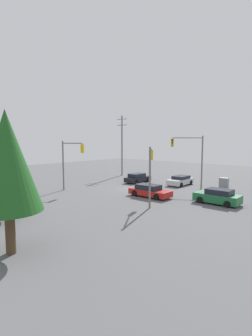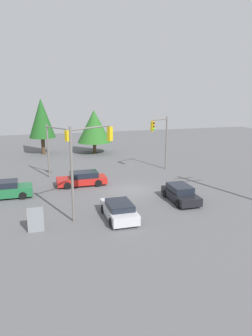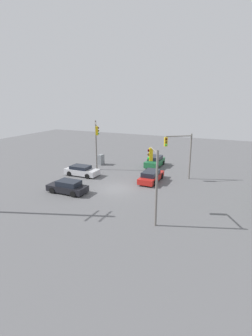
{
  "view_description": "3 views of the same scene",
  "coord_description": "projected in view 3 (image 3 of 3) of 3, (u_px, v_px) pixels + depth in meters",
  "views": [
    {
      "loc": [
        -20.55,
        25.26,
        6.09
      ],
      "look_at": [
        0.19,
        1.84,
        2.78
      ],
      "focal_mm": 28.0,
      "sensor_mm": 36.0,
      "label": 1
    },
    {
      "loc": [
        -8.32,
        -27.39,
        9.17
      ],
      "look_at": [
        -0.46,
        -0.25,
        2.17
      ],
      "focal_mm": 35.0,
      "sensor_mm": 36.0,
      "label": 2
    },
    {
      "loc": [
        24.06,
        12.04,
        9.73
      ],
      "look_at": [
        -1.37,
        0.61,
        2.06
      ],
      "focal_mm": 28.0,
      "sensor_mm": 36.0,
      "label": 3
    }
  ],
  "objects": [
    {
      "name": "sedan_dark",
      "position": [
        68.0,
        187.0,
        27.17
      ],
      "size": [
        1.9,
        4.19,
        1.33
      ],
      "rotation": [
        0.0,
        0.0,
        3.14
      ],
      "color": "black",
      "rests_on": "ground_plane"
    },
    {
      "name": "traffic_signal_cross",
      "position": [
        96.0,
        138.0,
        33.36
      ],
      "size": [
        3.47,
        2.37,
        6.66
      ],
      "rotation": [
        0.0,
        0.0,
        0.57
      ],
      "color": "slate",
      "rests_on": "ground_plane"
    },
    {
      "name": "traffic_signal_main",
      "position": [
        180.0,
        149.0,
        30.69
      ],
      "size": [
        2.05,
        2.89,
        5.52
      ],
      "rotation": [
        0.0,
        0.0,
        -0.99
      ],
      "color": "slate",
      "rests_on": "ground_plane"
    },
    {
      "name": "electrical_cabinet",
      "position": [
        101.0,
        160.0,
        38.36
      ],
      "size": [
        1.04,
        0.6,
        1.49
      ],
      "primitive_type": "cube",
      "color": "gray",
      "rests_on": "ground_plane"
    },
    {
      "name": "sedan_silver",
      "position": [
        82.0,
        171.0,
        33.12
      ],
      "size": [
        1.99,
        4.29,
        1.27
      ],
      "color": "silver",
      "rests_on": "ground_plane"
    },
    {
      "name": "traffic_signal_aux",
      "position": [
        154.0,
        172.0,
        20.33
      ],
      "size": [
        2.49,
        1.6,
        5.99
      ],
      "rotation": [
        0.0,
        0.0,
        3.66
      ],
      "color": "slate",
      "rests_on": "ground_plane"
    },
    {
      "name": "sedan_red",
      "position": [
        151.0,
        176.0,
        30.76
      ],
      "size": [
        4.69,
        1.91,
        1.33
      ],
      "rotation": [
        0.0,
        0.0,
        1.57
      ],
      "color": "red",
      "rests_on": "ground_plane"
    },
    {
      "name": "sedan_green",
      "position": [
        155.0,
        162.0,
        37.42
      ],
      "size": [
        4.25,
        1.95,
        1.46
      ],
      "rotation": [
        0.0,
        0.0,
        -1.57
      ],
      "color": "#1E6638",
      "rests_on": "ground_plane"
    },
    {
      "name": "ground_plane",
      "position": [
        116.0,
        189.0,
        28.5
      ],
      "size": [
        80.0,
        80.0,
        0.0
      ],
      "primitive_type": "plane",
      "color": "#5B5B5E"
    }
  ]
}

